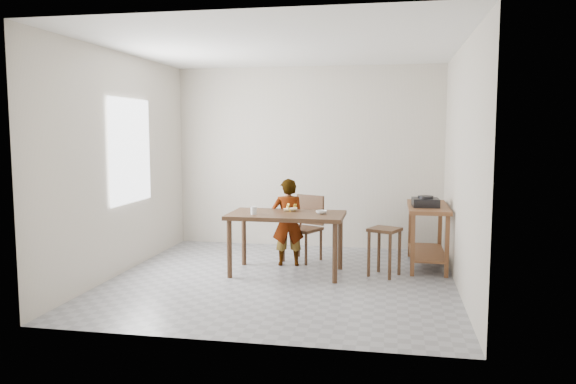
% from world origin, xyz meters
% --- Properties ---
extents(floor, '(4.00, 4.00, 0.04)m').
position_xyz_m(floor, '(0.00, 0.00, -0.02)').
color(floor, gray).
rests_on(floor, ground).
extents(ceiling, '(4.00, 4.00, 0.04)m').
position_xyz_m(ceiling, '(0.00, 0.00, 2.72)').
color(ceiling, white).
rests_on(ceiling, wall_back).
extents(wall_back, '(4.00, 0.04, 2.70)m').
position_xyz_m(wall_back, '(0.00, 2.02, 1.35)').
color(wall_back, beige).
rests_on(wall_back, ground).
extents(wall_front, '(4.00, 0.04, 2.70)m').
position_xyz_m(wall_front, '(0.00, -2.02, 1.35)').
color(wall_front, beige).
rests_on(wall_front, ground).
extents(wall_left, '(0.04, 4.00, 2.70)m').
position_xyz_m(wall_left, '(-2.02, 0.00, 1.35)').
color(wall_left, beige).
rests_on(wall_left, ground).
extents(wall_right, '(0.04, 4.00, 2.70)m').
position_xyz_m(wall_right, '(2.02, 0.00, 1.35)').
color(wall_right, beige).
rests_on(wall_right, ground).
extents(window_pane, '(0.02, 1.10, 1.30)m').
position_xyz_m(window_pane, '(-1.97, 0.20, 1.50)').
color(window_pane, white).
rests_on(window_pane, wall_left).
extents(dining_table, '(1.40, 0.80, 0.75)m').
position_xyz_m(dining_table, '(0.00, 0.30, 0.38)').
color(dining_table, '#402818').
rests_on(dining_table, floor).
extents(prep_counter, '(0.50, 1.20, 0.80)m').
position_xyz_m(prep_counter, '(1.72, 1.00, 0.40)').
color(prep_counter, brown).
rests_on(prep_counter, floor).
extents(child, '(0.47, 0.36, 1.14)m').
position_xyz_m(child, '(-0.06, 0.72, 0.57)').
color(child, silver).
rests_on(child, floor).
extents(dining_chair, '(0.56, 0.56, 0.88)m').
position_xyz_m(dining_chair, '(0.08, 1.00, 0.44)').
color(dining_chair, '#402818').
rests_on(dining_chair, floor).
extents(stool, '(0.44, 0.44, 0.59)m').
position_xyz_m(stool, '(1.18, 0.41, 0.29)').
color(stool, '#402818').
rests_on(stool, floor).
extents(glass_tumbler, '(0.09, 0.09, 0.09)m').
position_xyz_m(glass_tumbler, '(-0.37, 0.14, 0.80)').
color(glass_tumbler, silver).
rests_on(glass_tumbler, dining_table).
extents(small_bowl, '(0.17, 0.17, 0.04)m').
position_xyz_m(small_bowl, '(0.43, 0.32, 0.77)').
color(small_bowl, silver).
rests_on(small_bowl, dining_table).
extents(banana, '(0.21, 0.16, 0.07)m').
position_xyz_m(banana, '(0.02, 0.46, 0.78)').
color(banana, '#E2BD57').
rests_on(banana, dining_table).
extents(serving_bowl, '(0.25, 0.25, 0.05)m').
position_xyz_m(serving_bowl, '(1.73, 1.25, 0.83)').
color(serving_bowl, silver).
rests_on(serving_bowl, prep_counter).
extents(gas_burner, '(0.34, 0.34, 0.11)m').
position_xyz_m(gas_burner, '(1.68, 0.84, 0.85)').
color(gas_burner, black).
rests_on(gas_burner, prep_counter).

